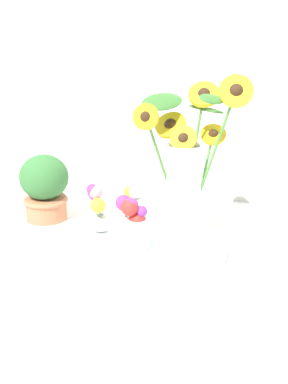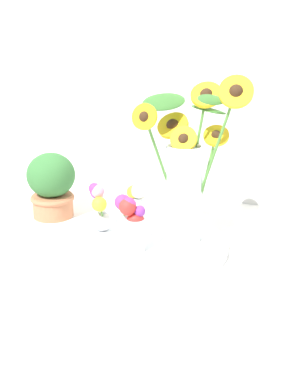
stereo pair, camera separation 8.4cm
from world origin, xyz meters
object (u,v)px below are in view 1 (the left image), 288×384
(potted_plant, at_px, (45,187))
(serving_tray, at_px, (144,244))
(vase_small_center, at_px, (132,224))
(vase_bulb_right, at_px, (98,208))
(mason_jar_sunflowers, at_px, (185,174))
(vase_small_back, at_px, (132,203))

(potted_plant, bearing_deg, serving_tray, -16.60)
(vase_small_center, distance_m, vase_bulb_right, 0.15)
(mason_jar_sunflowers, xyz_separation_m, vase_bulb_right, (-0.23, -0.04, -0.11))
(serving_tray, xyz_separation_m, vase_small_back, (-0.07, 0.09, 0.08))
(serving_tray, bearing_deg, potted_plant, 163.40)
(potted_plant, bearing_deg, vase_small_back, -2.05)
(mason_jar_sunflowers, height_order, vase_bulb_right, mason_jar_sunflowers)
(vase_small_center, bearing_deg, mason_jar_sunflowers, 47.78)
(mason_jar_sunflowers, bearing_deg, vase_bulb_right, -171.18)
(vase_small_back, distance_m, potted_plant, 0.29)
(vase_small_center, distance_m, potted_plant, 0.38)
(vase_small_center, xyz_separation_m, potted_plant, (-0.34, 0.17, 0.01))
(serving_tray, distance_m, vase_bulb_right, 0.16)
(vase_small_center, xyz_separation_m, vase_bulb_right, (-0.13, 0.08, -0.00))
(serving_tray, bearing_deg, vase_bulb_right, 173.95)
(mason_jar_sunflowers, height_order, vase_small_back, mason_jar_sunflowers)
(vase_bulb_right, xyz_separation_m, potted_plant, (-0.21, 0.09, 0.01))
(vase_bulb_right, bearing_deg, potted_plant, 157.14)
(vase_bulb_right, xyz_separation_m, vase_small_back, (0.07, 0.08, -0.00))
(potted_plant, bearing_deg, vase_small_center, -26.52)
(serving_tray, bearing_deg, vase_small_center, -98.49)
(serving_tray, relative_size, vase_bulb_right, 3.17)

